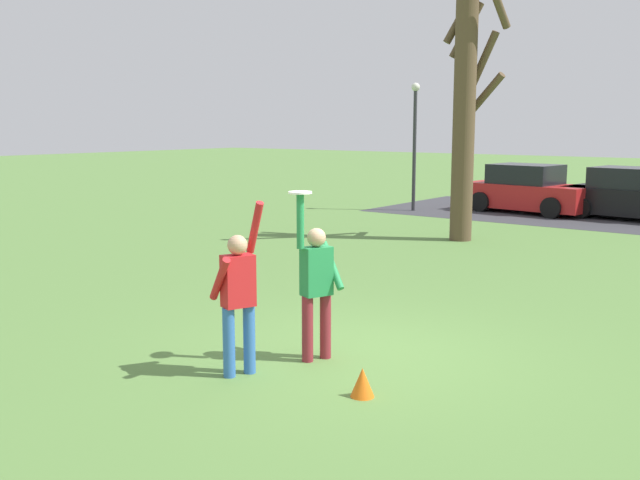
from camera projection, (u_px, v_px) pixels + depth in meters
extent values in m
plane|color=#567F3D|center=(356.00, 355.00, 9.12)|extent=(120.00, 120.00, 0.00)
cylinder|color=maroon|center=(325.00, 326.00, 8.96)|extent=(0.14, 0.14, 0.82)
cylinder|color=maroon|center=(307.00, 329.00, 8.82)|extent=(0.14, 0.14, 0.82)
cube|color=#238447|center=(316.00, 271.00, 8.78)|extent=(0.33, 0.41, 0.60)
sphere|color=tan|center=(316.00, 237.00, 8.71)|extent=(0.23, 0.23, 0.23)
cylinder|color=#238447|center=(332.00, 265.00, 8.89)|extent=(0.47, 0.25, 0.58)
cylinder|color=#238447|center=(300.00, 221.00, 8.56)|extent=(0.09, 0.09, 0.66)
cylinder|color=#3366B7|center=(229.00, 342.00, 8.28)|extent=(0.14, 0.14, 0.82)
cylinder|color=#3366B7|center=(249.00, 339.00, 8.41)|extent=(0.14, 0.14, 0.82)
cube|color=red|center=(238.00, 281.00, 8.23)|extent=(0.33, 0.41, 0.60)
sphere|color=tan|center=(237.00, 245.00, 8.17)|extent=(0.23, 0.23, 0.23)
cylinder|color=red|center=(220.00, 279.00, 8.11)|extent=(0.47, 0.25, 0.58)
cylinder|color=red|center=(255.00, 227.00, 8.25)|extent=(0.35, 0.19, 0.65)
cylinder|color=white|center=(300.00, 192.00, 8.51)|extent=(0.28, 0.28, 0.02)
cube|color=red|center=(529.00, 196.00, 23.90)|extent=(4.29, 2.30, 0.80)
cube|color=black|center=(526.00, 174.00, 23.89)|extent=(2.29, 1.89, 0.64)
cylinder|color=black|center=(577.00, 203.00, 23.70)|extent=(0.68, 0.30, 0.66)
cylinder|color=black|center=(551.00, 208.00, 22.41)|extent=(0.68, 0.30, 0.66)
cylinder|color=black|center=(508.00, 198.00, 25.45)|extent=(0.68, 0.30, 0.66)
cylinder|color=black|center=(480.00, 202.00, 24.17)|extent=(0.68, 0.30, 0.66)
cube|color=black|center=(634.00, 202.00, 22.15)|extent=(4.29, 2.30, 0.80)
cube|color=black|center=(631.00, 178.00, 22.14)|extent=(2.29, 1.89, 0.64)
cylinder|color=black|center=(605.00, 203.00, 23.71)|extent=(0.68, 0.30, 0.66)
cylinder|color=black|center=(581.00, 208.00, 22.42)|extent=(0.68, 0.30, 0.66)
cube|color=#38383D|center=(640.00, 220.00, 22.02)|extent=(16.47, 6.40, 0.01)
cylinder|color=brown|center=(464.00, 120.00, 17.76)|extent=(0.55, 0.55, 6.01)
cylinder|color=brown|center=(477.00, 74.00, 17.93)|extent=(1.19, 0.38, 2.06)
cylinder|color=brown|center=(479.00, 102.00, 18.13)|extent=(1.42, 0.41, 1.42)
cylinder|color=brown|center=(465.00, 9.00, 17.76)|extent=(0.95, 0.73, 1.67)
cylinder|color=brown|center=(466.00, 30.00, 17.73)|extent=(0.81, 0.54, 1.38)
cylinder|color=#2D2D33|center=(414.00, 151.00, 24.19)|extent=(0.12, 0.12, 4.00)
sphere|color=silver|center=(416.00, 87.00, 23.86)|extent=(0.28, 0.28, 0.28)
cone|color=orange|center=(362.00, 382.00, 7.71)|extent=(0.26, 0.26, 0.32)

